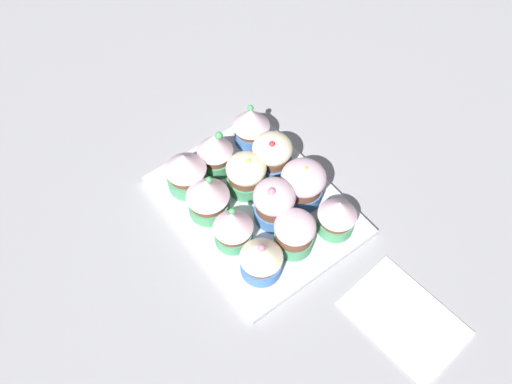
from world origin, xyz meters
TOP-DOWN VIEW (x-y plane):
  - ground_plane at (0.00, 0.00)cm, footprint 180.00×180.00cm
  - baking_tray at (0.00, 0.00)cm, footprint 29.07×22.72cm
  - cupcake_0 at (-8.87, -6.31)cm, footprint 6.21×6.21cm
  - cupcake_1 at (-3.20, -6.23)cm, footprint 6.36×6.36cm
  - cupcake_2 at (2.99, -6.22)cm, footprint 5.71×5.71cm
  - cupcake_3 at (9.09, -5.94)cm, footprint 5.90×5.90cm
  - cupcake_4 at (-9.37, -0.73)cm, footprint 5.55×5.55cm
  - cupcake_5 at (-3.32, 0.69)cm, footprint 6.04×6.04cm
  - cupcake_6 at (3.39, 0.67)cm, footprint 6.09×6.09cm
  - cupcake_7 at (8.79, 0.46)cm, footprint 5.79×5.79cm
  - cupcake_8 at (-10.22, 6.72)cm, footprint 5.92×5.92cm
  - cupcake_9 at (-3.78, 5.91)cm, footprint 6.17×6.17cm
  - cupcake_10 at (3.26, 6.11)cm, footprint 6.65×6.65cm
  - cupcake_11 at (10.22, 6.60)cm, footprint 5.59×5.59cm
  - napkin at (25.89, 5.29)cm, footprint 16.05×11.82cm

SIDE VIEW (x-z plane):
  - ground_plane at x=0.00cm, z-range -3.00..0.00cm
  - napkin at x=25.89cm, z-range 0.00..0.60cm
  - baking_tray at x=0.00cm, z-range 0.00..1.20cm
  - cupcake_5 at x=-3.32cm, z-range 1.10..7.70cm
  - cupcake_3 at x=9.09cm, z-range 1.09..8.14cm
  - cupcake_11 at x=10.22cm, z-range 1.30..7.94cm
  - cupcake_7 at x=8.79cm, z-range 1.30..7.96cm
  - cupcake_9 at x=-3.78cm, z-range 1.05..8.23cm
  - cupcake_2 at x=2.99cm, z-range 1.13..8.23cm
  - cupcake_10 at x=3.26cm, z-range 1.24..8.54cm
  - cupcake_4 at x=-9.37cm, z-range 1.05..8.73cm
  - cupcake_0 at x=-8.87cm, z-range 1.26..8.72cm
  - cupcake_8 at x=-10.22cm, z-range 1.23..8.76cm
  - cupcake_1 at x=-3.20cm, z-range 1.15..8.91cm
  - cupcake_6 at x=3.39cm, z-range 1.10..8.98cm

